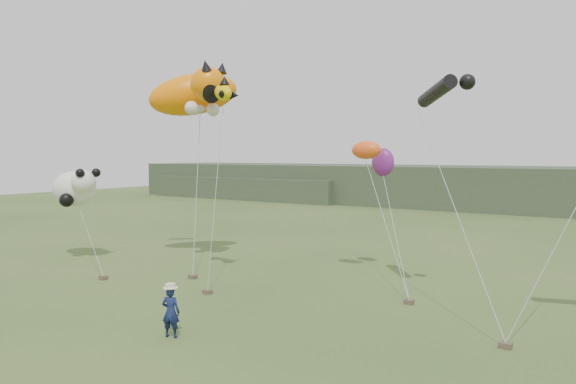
# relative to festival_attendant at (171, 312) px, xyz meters

# --- Properties ---
(ground) EXTENTS (120.00, 120.00, 0.00)m
(ground) POSITION_rel_festival_attendant_xyz_m (0.75, -0.01, -0.73)
(ground) COLOR #385123
(ground) RESTS_ON ground
(headland) EXTENTS (90.00, 13.00, 4.00)m
(headland) POSITION_rel_festival_attendant_xyz_m (-2.36, 44.68, 1.19)
(headland) COLOR #2D3D28
(headland) RESTS_ON ground
(festival_attendant) EXTENTS (0.62, 0.52, 1.46)m
(festival_attendant) POSITION_rel_festival_attendant_xyz_m (0.00, 0.00, 0.00)
(festival_attendant) COLOR #131D48
(festival_attendant) RESTS_ON ground
(sandbag_anchors) EXTENTS (16.19, 3.77, 0.16)m
(sandbag_anchors) POSITION_rel_festival_attendant_xyz_m (-0.52, 5.07, -0.65)
(sandbag_anchors) COLOR brown
(sandbag_anchors) RESTS_ON ground
(cat_kite) EXTENTS (5.72, 4.61, 2.70)m
(cat_kite) POSITION_rel_festival_attendant_xyz_m (-7.16, 8.73, 7.40)
(cat_kite) COLOR orange
(cat_kite) RESTS_ON ground
(fish_kite) EXTENTS (2.15, 1.39, 1.06)m
(fish_kite) POSITION_rel_festival_attendant_xyz_m (-3.62, 6.22, 6.97)
(fish_kite) COLOR #FFCF00
(fish_kite) RESTS_ON ground
(tube_kites) EXTENTS (10.00, 3.23, 1.54)m
(tube_kites) POSITION_rel_festival_attendant_xyz_m (9.17, 7.90, 6.40)
(tube_kites) COLOR black
(tube_kites) RESTS_ON ground
(panda_kite) EXTENTS (3.08, 1.99, 1.92)m
(panda_kite) POSITION_rel_festival_attendant_xyz_m (-12.66, 5.89, 2.81)
(panda_kite) COLOR white
(panda_kite) RESTS_ON ground
(misc_kites) EXTENTS (1.38, 1.97, 1.54)m
(misc_kites) POSITION_rel_festival_attendant_xyz_m (1.08, 11.11, 4.38)
(misc_kites) COLOR #F4551A
(misc_kites) RESTS_ON ground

